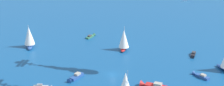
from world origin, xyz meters
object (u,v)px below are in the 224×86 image
motorboat_inshore (152,86)px  motorboat_ahead (75,77)px  motorboat_far_stbd (200,76)px  sailboat_offshore (124,40)px  motorboat_outer_ring_b (193,55)px  sailboat_outer_ring_e (125,85)px  motorboat_outer_ring_a (91,36)px  sailboat_outer_ring_d (29,37)px

motorboat_inshore → motorboat_ahead: (-25.48, 15.61, -0.16)m
motorboat_far_stbd → sailboat_offshore: bearing=118.7°
motorboat_far_stbd → motorboat_outer_ring_b: motorboat_far_stbd is taller
motorboat_ahead → sailboat_outer_ring_e: bearing=-55.4°
motorboat_outer_ring_a → sailboat_outer_ring_e: bearing=-93.7°
motorboat_outer_ring_a → motorboat_inshore: bearing=-82.1°
motorboat_ahead → motorboat_outer_ring_b: bearing=6.2°
motorboat_inshore → motorboat_outer_ring_b: (28.64, 21.48, -0.29)m
sailboat_offshore → motorboat_outer_ring_b: (26.64, -15.73, -4.46)m
sailboat_outer_ring_d → motorboat_ahead: bearing=-71.5°
motorboat_inshore → motorboat_outer_ring_a: size_ratio=1.61×
motorboat_ahead → sailboat_outer_ring_d: bearing=108.5°
sailboat_outer_ring_e → sailboat_offshore: bearing=71.3°
motorboat_inshore → motorboat_outer_ring_b: size_ratio=1.53×
sailboat_offshore → motorboat_ahead: sailboat_offshore is taller
motorboat_far_stbd → motorboat_outer_ring_a: motorboat_far_stbd is taller
motorboat_inshore → sailboat_outer_ring_e: (-11.97, -3.97, 4.20)m
motorboat_outer_ring_b → sailboat_outer_ring_e: 48.13m
motorboat_far_stbd → motorboat_inshore: (-21.08, -2.42, 0.23)m
sailboat_offshore → motorboat_outer_ring_a: (-9.98, 20.38, -4.48)m
motorboat_outer_ring_b → sailboat_outer_ring_e: sailboat_outer_ring_e is taller
motorboat_inshore → motorboat_outer_ring_b: 35.80m
motorboat_far_stbd → sailboat_outer_ring_e: (-33.05, -6.39, 4.43)m
motorboat_far_stbd → sailboat_outer_ring_d: bearing=139.1°
motorboat_far_stbd → motorboat_inshore: 21.22m
motorboat_inshore → sailboat_outer_ring_e: size_ratio=0.85×
motorboat_outer_ring_a → sailboat_outer_ring_e: (-3.99, -61.57, 4.50)m
motorboat_far_stbd → sailboat_outer_ring_d: size_ratio=0.66×
sailboat_offshore → motorboat_ahead: bearing=-141.8°
motorboat_outer_ring_a → motorboat_outer_ring_b: 51.43m
sailboat_offshore → motorboat_outer_ring_b: size_ratio=1.79×
motorboat_outer_ring_a → sailboat_outer_ring_d: (-30.22, -3.88, 4.60)m
sailboat_outer_ring_e → sailboat_outer_ring_d: bearing=114.5°
motorboat_outer_ring_a → sailboat_outer_ring_e: size_ratio=0.53×
motorboat_inshore → motorboat_outer_ring_b: motorboat_inshore is taller
motorboat_far_stbd → sailboat_outer_ring_d: 78.53m
sailboat_offshore → motorboat_outer_ring_b: 31.26m
motorboat_far_stbd → motorboat_outer_ring_a: 62.36m
motorboat_ahead → motorboat_outer_ring_a: size_ratio=1.30×
motorboat_ahead → motorboat_outer_ring_b: size_ratio=1.23×
motorboat_ahead → sailboat_outer_ring_e: sailboat_outer_ring_e is taller
motorboat_ahead → motorboat_outer_ring_b: motorboat_ahead is taller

